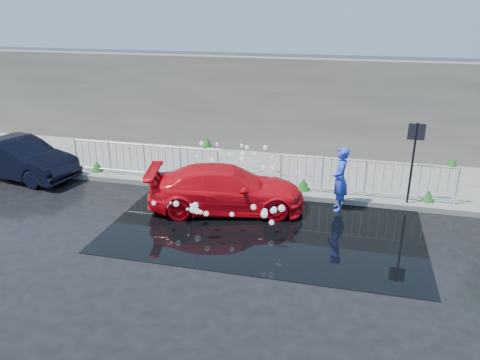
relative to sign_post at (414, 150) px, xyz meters
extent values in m
plane|color=black|center=(-4.20, -3.10, -1.72)|extent=(90.00, 90.00, 0.00)
cube|color=#5F605B|center=(-4.20, 1.90, -1.65)|extent=(30.00, 4.00, 0.15)
cube|color=#5F605B|center=(-4.20, -0.10, -1.64)|extent=(30.00, 0.25, 0.16)
cube|color=#555048|center=(-4.20, 4.10, 0.18)|extent=(30.00, 0.60, 3.50)
cube|color=black|center=(-3.70, -2.10, -1.72)|extent=(8.00, 5.00, 0.01)
cylinder|color=black|center=(0.00, 0.00, -0.47)|extent=(0.06, 0.06, 2.50)
cube|color=black|center=(0.00, 0.00, 0.53)|extent=(0.45, 0.04, 0.45)
cylinder|color=silver|center=(-10.70, 0.25, -1.02)|extent=(0.05, 0.05, 1.10)
cylinder|color=silver|center=(-5.70, 0.25, -1.02)|extent=(0.05, 0.05, 1.10)
cylinder|color=silver|center=(-8.20, 0.25, -0.50)|extent=(5.00, 0.04, 0.04)
cylinder|color=silver|center=(-8.20, 0.25, -1.45)|extent=(5.00, 0.04, 0.04)
cylinder|color=silver|center=(-3.70, 0.25, -1.02)|extent=(0.05, 0.05, 1.10)
cylinder|color=silver|center=(1.30, 0.25, -1.02)|extent=(0.05, 0.05, 1.10)
cylinder|color=silver|center=(-1.20, 0.25, -0.50)|extent=(5.00, 0.04, 0.04)
cylinder|color=silver|center=(-1.20, 0.25, -1.45)|extent=(5.00, 0.04, 0.04)
cone|color=#16521A|center=(-10.00, 0.30, -1.39)|extent=(0.40, 0.40, 0.36)
cone|color=#16521A|center=(-6.20, 0.30, -1.44)|extent=(0.36, 0.36, 0.28)
cone|color=#16521A|center=(-3.00, 0.30, -1.39)|extent=(0.44, 0.44, 0.37)
cone|color=#16521A|center=(0.60, 0.30, -1.41)|extent=(0.38, 0.38, 0.32)
cone|color=#16521A|center=(-7.20, 3.80, -1.36)|extent=(0.42, 0.42, 0.44)
cone|color=#16521A|center=(1.80, 3.80, -1.44)|extent=(0.34, 0.34, 0.26)
sphere|color=white|center=(-6.10, 1.48, -0.68)|extent=(0.11, 0.11, 0.11)
sphere|color=white|center=(-3.68, -0.27, -1.33)|extent=(0.08, 0.08, 0.08)
sphere|color=white|center=(-5.44, -0.41, -1.38)|extent=(0.18, 0.18, 0.18)
sphere|color=white|center=(-6.42, 0.19, -1.18)|extent=(0.14, 0.14, 0.14)
sphere|color=white|center=(-6.02, 1.33, -0.86)|extent=(0.16, 0.16, 0.16)
sphere|color=white|center=(-3.99, 0.75, -0.97)|extent=(0.06, 0.06, 0.06)
sphere|color=white|center=(-4.43, 1.47, -0.67)|extent=(0.15, 0.15, 0.15)
sphere|color=white|center=(-5.50, 0.92, -0.83)|extent=(0.13, 0.13, 0.13)
sphere|color=white|center=(-5.11, 0.96, -0.96)|extent=(0.15, 0.15, 0.15)
sphere|color=white|center=(-5.28, 0.72, -1.03)|extent=(0.10, 0.10, 0.10)
sphere|color=white|center=(-5.67, -0.47, -1.41)|extent=(0.08, 0.08, 0.08)
sphere|color=white|center=(-6.01, 0.57, -0.94)|extent=(0.17, 0.17, 0.17)
sphere|color=white|center=(-3.28, 1.25, -0.82)|extent=(0.13, 0.13, 0.13)
sphere|color=white|center=(-5.27, 1.63, -0.70)|extent=(0.11, 0.11, 0.11)
sphere|color=white|center=(-4.00, 0.44, -0.99)|extent=(0.14, 0.14, 0.14)
sphere|color=white|center=(-6.60, 0.45, -1.14)|extent=(0.18, 0.18, 0.18)
sphere|color=white|center=(-6.29, 1.41, -0.85)|extent=(0.11, 0.11, 0.11)
sphere|color=white|center=(-4.32, 0.58, -1.04)|extent=(0.12, 0.12, 0.12)
sphere|color=white|center=(-4.07, 0.00, -1.28)|extent=(0.16, 0.16, 0.16)
sphere|color=white|center=(-6.73, 1.73, -0.77)|extent=(0.16, 0.16, 0.16)
sphere|color=white|center=(-5.40, 0.45, -1.07)|extent=(0.08, 0.08, 0.08)
sphere|color=white|center=(-5.72, -0.30, -1.32)|extent=(0.07, 0.07, 0.07)
sphere|color=white|center=(-3.20, 0.44, -1.07)|extent=(0.15, 0.15, 0.15)
sphere|color=white|center=(-4.70, 1.09, -0.79)|extent=(0.11, 0.11, 0.11)
sphere|color=white|center=(-4.13, 1.17, -0.88)|extent=(0.09, 0.09, 0.09)
sphere|color=white|center=(-5.60, -0.06, -1.33)|extent=(0.12, 0.12, 0.12)
sphere|color=white|center=(-5.01, 1.29, -0.66)|extent=(0.14, 0.14, 0.14)
sphere|color=white|center=(-6.38, 1.42, -0.87)|extent=(0.10, 0.10, 0.10)
sphere|color=white|center=(-3.57, -0.13, -1.42)|extent=(0.09, 0.09, 0.09)
sphere|color=white|center=(-6.47, 1.10, -0.79)|extent=(0.08, 0.08, 0.08)
sphere|color=white|center=(-5.34, 0.34, -1.05)|extent=(0.10, 0.10, 0.10)
sphere|color=white|center=(-5.13, 1.11, -0.82)|extent=(0.15, 0.15, 0.15)
sphere|color=white|center=(-3.46, -0.15, -1.46)|extent=(0.13, 0.13, 0.13)
sphere|color=white|center=(-5.63, 0.38, -1.18)|extent=(0.17, 0.17, 0.17)
sphere|color=white|center=(-6.60, 0.83, -0.95)|extent=(0.11, 0.11, 0.11)
sphere|color=white|center=(-3.33, -2.99, -0.85)|extent=(0.12, 0.12, 0.12)
sphere|color=white|center=(-6.35, -3.19, -0.89)|extent=(0.11, 0.11, 0.11)
sphere|color=white|center=(-6.61, -2.24, -1.41)|extent=(0.16, 0.16, 0.16)
sphere|color=white|center=(-4.97, -3.63, -0.79)|extent=(0.10, 0.10, 0.10)
sphere|color=white|center=(-3.32, -3.10, -0.77)|extent=(0.14, 0.14, 0.14)
sphere|color=white|center=(-5.20, -3.35, -0.76)|extent=(0.15, 0.15, 0.15)
sphere|color=white|center=(-3.22, -2.61, -0.95)|extent=(0.18, 0.18, 0.18)
sphere|color=white|center=(-5.46, -2.53, -1.31)|extent=(0.17, 0.17, 0.17)
sphere|color=white|center=(-3.55, -3.06, -0.87)|extent=(0.14, 0.14, 0.14)
sphere|color=white|center=(-5.27, -3.34, -0.89)|extent=(0.16, 0.16, 0.16)
sphere|color=white|center=(-3.48, -2.51, -1.42)|extent=(0.14, 0.14, 0.14)
sphere|color=white|center=(-4.46, -2.70, -1.21)|extent=(0.12, 0.12, 0.12)
sphere|color=white|center=(-3.74, -3.47, -0.60)|extent=(0.13, 0.13, 0.13)
sphere|color=white|center=(-3.50, -3.42, -0.78)|extent=(0.17, 0.17, 0.17)
sphere|color=white|center=(-5.11, -2.82, -1.21)|extent=(0.14, 0.14, 0.14)
sphere|color=white|center=(-5.76, -2.42, -1.33)|extent=(0.08, 0.08, 0.08)
sphere|color=white|center=(-5.85, -3.31, -0.78)|extent=(0.06, 0.06, 0.06)
sphere|color=white|center=(-6.00, -2.59, -1.13)|extent=(0.16, 0.16, 0.16)
sphere|color=white|center=(-3.36, -3.07, -0.82)|extent=(0.13, 0.13, 0.13)
sphere|color=white|center=(-6.34, -2.36, -1.33)|extent=(0.13, 0.13, 0.13)
sphere|color=white|center=(-5.45, -2.94, -0.96)|extent=(0.08, 0.08, 0.08)
imported|color=red|center=(-4.98, -1.35, -1.09)|extent=(4.64, 2.71, 1.26)
imported|color=black|center=(-12.35, -0.50, -1.06)|extent=(4.25, 2.13, 1.34)
imported|color=blue|center=(-1.90, -0.58, -0.81)|extent=(0.50, 0.71, 1.83)
camera|label=1|loc=(-1.68, -13.05, 3.80)|focal=35.00mm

